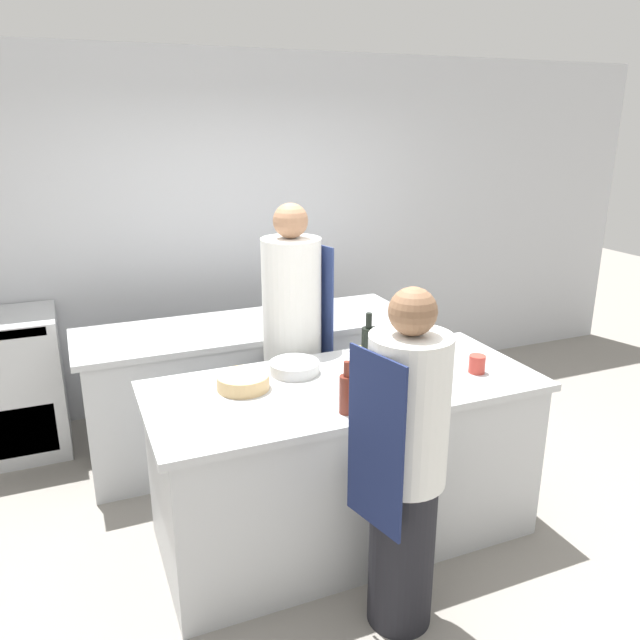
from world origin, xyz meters
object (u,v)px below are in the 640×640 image
bottle_olive_oil (358,373)px  bowl_prep_small (422,378)px  chef_at_prep_near (405,467)px  cup (477,364)px  oven_range (4,386)px  bowl_mixing_large (243,382)px  bottle_vinegar (346,393)px  chef_at_stove (293,347)px  bowl_ceramic_blue (294,367)px  bottle_wine (368,345)px

bottle_olive_oil → bowl_prep_small: bearing=-10.6°
chef_at_prep_near → cup: chef_at_prep_near is taller
oven_range → cup: (2.54, -1.92, 0.48)m
chef_at_prep_near → bowl_mixing_large: 0.98m
bowl_prep_small → oven_range: bearing=138.4°
oven_range → bottle_vinegar: bearing=-51.6°
chef_at_stove → bowl_ceramic_blue: bearing=-32.2°
oven_range → cup: bearing=-37.0°
bottle_olive_oil → oven_range: bearing=134.3°
chef_at_prep_near → bowl_ceramic_blue: size_ratio=5.91×
bottle_wine → cup: bottle_wine is taller
bottle_olive_oil → bowl_mixing_large: bearing=156.2°
bowl_ceramic_blue → bottle_vinegar: bearing=-84.4°
chef_at_stove → bowl_ceramic_blue: (-0.16, -0.46, 0.06)m
bottle_vinegar → bowl_prep_small: size_ratio=1.10×
bowl_prep_small → bowl_ceramic_blue: size_ratio=0.86×
bowl_mixing_large → bowl_prep_small: bowl_mixing_large is taller
bottle_vinegar → bowl_mixing_large: size_ratio=0.96×
bowl_prep_small → cup: 0.37m
bowl_ceramic_blue → bottle_wine: bearing=-7.5°
chef_at_stove → bottle_wine: size_ratio=5.80×
bowl_ceramic_blue → oven_range: bearing=136.4°
chef_at_stove → bowl_prep_small: chef_at_stove is taller
chef_at_prep_near → chef_at_stove: bearing=-13.4°
cup → bottle_wine: bearing=147.0°
bowl_ceramic_blue → cup: (0.94, -0.39, 0.02)m
chef_at_prep_near → chef_at_stove: chef_at_stove is taller
oven_range → bottle_olive_oil: bearing=-45.7°
chef_at_prep_near → bowl_ceramic_blue: 0.96m
bowl_mixing_large → cup: bearing=-12.9°
chef_at_prep_near → bowl_mixing_large: bearing=16.8°
bottle_olive_oil → bottle_vinegar: bearing=-127.1°
bowl_mixing_large → bowl_prep_small: 0.95m
chef_at_prep_near → bottle_olive_oil: 0.63m
bottle_vinegar → bowl_prep_small: bearing=16.8°
chef_at_prep_near → bottle_vinegar: size_ratio=6.20×
bottle_wine → bowl_prep_small: size_ratio=1.31×
cup → bowl_ceramic_blue: bearing=157.6°
chef_at_stove → cup: size_ratio=18.08×
bowl_prep_small → cup: (0.36, 0.02, 0.02)m
bowl_prep_small → bottle_wine: bearing=112.6°
chef_at_prep_near → cup: (0.77, 0.55, 0.17)m
bottle_wine → cup: size_ratio=3.12×
bottle_olive_oil → chef_at_prep_near: bearing=-95.2°
bottle_olive_oil → bottle_wine: size_ratio=0.77×
bottle_wine → bowl_ceramic_blue: 0.44m
oven_range → chef_at_stove: 2.10m
chef_at_prep_near → bottle_olive_oil: bearing=-19.0°
chef_at_stove → bowl_mixing_large: bearing=-53.7°
bottle_wine → bowl_ceramic_blue: size_ratio=1.13×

